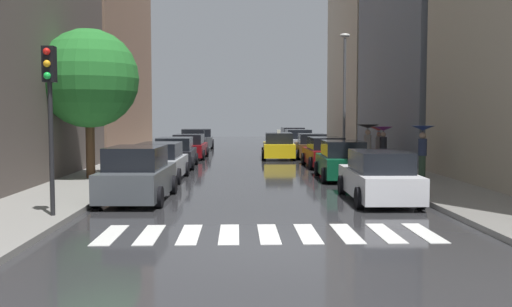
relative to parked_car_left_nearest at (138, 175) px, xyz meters
name	(u,v)px	position (x,y,z in m)	size (l,w,h in m)	color
ground_plane	(249,158)	(3.88, 17.67, -0.83)	(28.00, 72.00, 0.04)	#2C2C2F
sidewalk_left	(145,157)	(-2.62, 17.67, -0.73)	(3.00, 72.00, 0.15)	gray
sidewalk_right	(351,157)	(10.38, 17.67, -0.73)	(3.00, 72.00, 0.15)	gray
crosswalk_stripes	(268,234)	(3.88, -5.20, -0.80)	(7.65, 2.20, 0.01)	silver
building_right_mid	(433,49)	(14.88, 15.89, 5.86)	(6.00, 13.96, 13.35)	slate
building_right_far	(375,43)	(14.88, 30.19, 7.98)	(6.00, 13.61, 17.58)	#B2A38C
parked_car_left_nearest	(138,175)	(0.00, 0.00, 0.00)	(2.14, 4.53, 1.74)	#474C51
parked_car_left_second	(161,162)	(-0.03, 5.67, -0.07)	(2.09, 4.55, 1.58)	#B2B7BF
parked_car_left_third	(175,153)	(-0.05, 11.37, -0.07)	(2.17, 4.53, 1.57)	black
parked_car_left_fourth	(189,147)	(0.15, 17.47, -0.09)	(2.26, 4.39, 1.53)	maroon
parked_car_left_fifth	(194,142)	(-0.02, 23.14, -0.01)	(2.08, 4.23, 1.72)	black
parked_car_left_sixth	(201,139)	(0.13, 29.25, -0.07)	(2.20, 4.43, 1.56)	#474C51
parked_car_right_nearest	(379,177)	(7.64, -0.31, -0.06)	(2.08, 4.76, 1.60)	silver
parked_car_right_second	(342,161)	(7.60, 5.75, -0.04)	(2.13, 4.36, 1.64)	#0C4C2D
parked_car_right_third	(325,153)	(7.75, 11.44, -0.07)	(2.11, 4.42, 1.57)	maroon
parked_car_right_fourth	(311,147)	(7.82, 17.43, -0.08)	(2.14, 4.07, 1.56)	brown
parked_car_right_fifth	(298,141)	(7.61, 23.61, -0.03)	(2.21, 4.77, 1.66)	#B2B7BF
parked_car_right_sixth	(292,138)	(7.74, 29.09, -0.02)	(2.26, 4.55, 1.68)	maroon
taxi_midroad	(279,147)	(5.72, 17.06, -0.05)	(2.18, 4.38, 1.81)	yellow
pedestrian_foreground	(383,138)	(10.51, 10.26, 0.76)	(0.95, 0.95, 1.99)	navy
pedestrian_near_tree	(368,134)	(9.73, 10.29, 0.95)	(1.19, 1.19, 2.10)	black
pedestrian_by_kerb	(379,137)	(10.60, 11.50, 0.78)	(1.05, 1.05, 1.95)	gray
pedestrian_far_side	(423,140)	(10.88, 5.31, 0.86)	(0.97, 0.97, 2.12)	#38513D
street_tree_left	(89,79)	(-2.85, 5.35, 3.38)	(4.02, 4.02, 6.06)	#513823
traffic_light_left_corner	(50,93)	(-1.57, -3.46, 2.48)	(0.30, 0.42, 4.30)	black
lamp_post_right	(344,87)	(9.43, 15.10, 3.53)	(0.60, 0.28, 7.31)	#595B60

